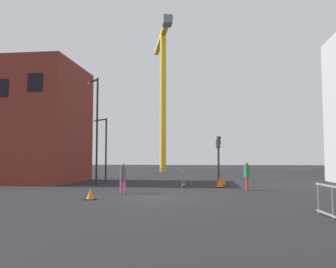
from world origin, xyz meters
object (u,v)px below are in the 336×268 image
(traffic_light_island, at_px, (218,153))
(streetlamp_short, at_px, (104,143))
(construction_crane, at_px, (163,77))
(traffic_cone_by_barrier, at_px, (223,181))
(pedestrian_walking, at_px, (247,174))
(traffic_cone_striped, at_px, (90,195))
(traffic_cone_orange, at_px, (220,183))
(pedestrian_waiting, at_px, (123,176))
(streetlamp_tall, at_px, (96,122))
(traffic_light_far, at_px, (219,151))

(traffic_light_island, bearing_deg, streetlamp_short, 179.51)
(construction_crane, relative_size, traffic_cone_by_barrier, 33.79)
(traffic_light_island, height_order, pedestrian_walking, traffic_light_island)
(traffic_light_island, relative_size, traffic_cone_striped, 6.94)
(pedestrian_walking, xyz_separation_m, traffic_cone_striped, (-7.93, -5.45, -0.76))
(traffic_cone_orange, bearing_deg, pedestrian_waiting, -139.15)
(streetlamp_tall, bearing_deg, traffic_cone_orange, -4.65)
(traffic_cone_orange, bearing_deg, traffic_light_island, 88.98)
(construction_crane, bearing_deg, pedestrian_walking, -72.50)
(traffic_cone_by_barrier, distance_m, traffic_cone_striped, 11.44)
(streetlamp_tall, bearing_deg, streetlamp_short, 100.09)
(construction_crane, height_order, traffic_cone_striped, construction_crane)
(construction_crane, height_order, pedestrian_walking, construction_crane)
(pedestrian_walking, height_order, traffic_cone_by_barrier, pedestrian_walking)
(streetlamp_short, distance_m, traffic_cone_by_barrier, 11.31)
(streetlamp_tall, relative_size, pedestrian_waiting, 4.71)
(traffic_light_island, distance_m, traffic_light_far, 2.07)
(streetlamp_short, xyz_separation_m, pedestrian_waiting, (4.31, -10.52, -2.34))
(streetlamp_tall, relative_size, traffic_light_island, 2.24)
(construction_crane, height_order, pedestrian_waiting, construction_crane)
(traffic_light_island, height_order, traffic_cone_orange, traffic_light_island)
(traffic_cone_by_barrier, bearing_deg, traffic_light_far, 90.56)
(traffic_cone_by_barrier, bearing_deg, pedestrian_walking, -71.62)
(streetlamp_tall, bearing_deg, construction_crane, 86.02)
(construction_crane, xyz_separation_m, traffic_cone_orange, (7.18, -25.56, -13.43))
(traffic_light_far, height_order, traffic_cone_striped, traffic_light_far)
(pedestrian_walking, relative_size, traffic_cone_orange, 2.56)
(construction_crane, bearing_deg, traffic_light_far, -67.44)
(streetlamp_tall, height_order, streetlamp_short, streetlamp_tall)
(pedestrian_walking, distance_m, traffic_cone_by_barrier, 4.12)
(construction_crane, relative_size, streetlamp_short, 3.82)
(pedestrian_waiting, relative_size, traffic_cone_by_barrier, 2.71)
(streetlamp_short, distance_m, traffic_cone_striped, 14.18)
(streetlamp_tall, distance_m, traffic_cone_striped, 9.76)
(pedestrian_waiting, distance_m, traffic_cone_orange, 7.30)
(pedestrian_walking, relative_size, pedestrian_waiting, 1.03)
(pedestrian_walking, xyz_separation_m, pedestrian_waiting, (-7.07, -2.56, -0.03))
(streetlamp_tall, relative_size, pedestrian_walking, 4.59)
(pedestrian_waiting, bearing_deg, traffic_light_far, 65.34)
(traffic_light_far, bearing_deg, traffic_cone_orange, -91.72)
(construction_crane, height_order, traffic_light_island, construction_crane)
(pedestrian_walking, bearing_deg, traffic_light_island, 100.59)
(streetlamp_tall, bearing_deg, traffic_cone_striped, -73.04)
(traffic_cone_orange, relative_size, traffic_cone_striped, 1.33)
(traffic_cone_orange, xyz_separation_m, traffic_cone_striped, (-6.36, -7.64, -0.08))
(traffic_light_island, distance_m, pedestrian_waiting, 11.92)
(traffic_cone_by_barrier, bearing_deg, pedestrian_waiting, -132.05)
(pedestrian_waiting, bearing_deg, streetlamp_short, 112.27)
(construction_crane, relative_size, traffic_cone_striped, 41.27)
(pedestrian_walking, bearing_deg, pedestrian_waiting, -160.06)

